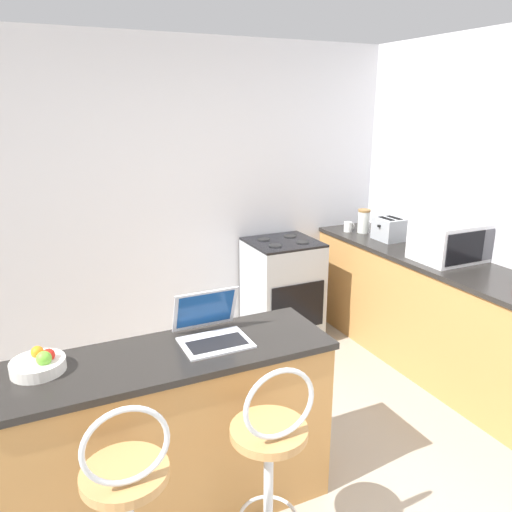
# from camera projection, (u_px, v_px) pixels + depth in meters

# --- Properties ---
(wall_back) EXTENTS (12.00, 0.06, 2.60)m
(wall_back) POSITION_uv_depth(u_px,v_px,m) (171.00, 201.00, 4.17)
(wall_back) COLOR silver
(wall_back) RESTS_ON ground_plane
(breakfast_bar) EXTENTS (1.63, 0.51, 0.93)m
(breakfast_bar) POSITION_uv_depth(u_px,v_px,m) (172.00, 436.00, 2.52)
(breakfast_bar) COLOR #B27C42
(breakfast_bar) RESTS_ON ground_plane
(counter_right) EXTENTS (0.59, 2.98, 0.93)m
(counter_right) POSITION_uv_depth(u_px,v_px,m) (452.00, 323.00, 3.81)
(counter_right) COLOR #B27C42
(counter_right) RESTS_ON ground_plane
(bar_stool_far) EXTENTS (0.40, 0.40, 1.07)m
(bar_stool_far) POSITION_uv_depth(u_px,v_px,m) (270.00, 473.00, 2.20)
(bar_stool_far) COLOR silver
(bar_stool_far) RESTS_ON ground_plane
(laptop) EXTENTS (0.34, 0.32, 0.25)m
(laptop) POSITION_uv_depth(u_px,v_px,m) (211.00, 328.00, 2.52)
(laptop) COLOR silver
(laptop) RESTS_ON breakfast_bar
(microwave) EXTENTS (0.51, 0.39, 0.29)m
(microwave) POSITION_uv_depth(u_px,v_px,m) (450.00, 241.00, 3.78)
(microwave) COLOR silver
(microwave) RESTS_ON counter_right
(toaster) EXTENTS (0.23, 0.25, 0.20)m
(toaster) POSITION_uv_depth(u_px,v_px,m) (389.00, 229.00, 4.36)
(toaster) COLOR #9EA3A8
(toaster) RESTS_ON counter_right
(stove_range) EXTENTS (0.59, 0.58, 0.94)m
(stove_range) POSITION_uv_depth(u_px,v_px,m) (282.00, 291.00, 4.48)
(stove_range) COLOR #9EA3A8
(stove_range) RESTS_ON ground_plane
(fruit_bowl) EXTENTS (0.24, 0.24, 0.11)m
(fruit_bowl) POSITION_uv_depth(u_px,v_px,m) (39.00, 364.00, 2.22)
(fruit_bowl) COLOR silver
(fruit_bowl) RESTS_ON breakfast_bar
(storage_jar) EXTENTS (0.11, 0.11, 0.22)m
(storage_jar) POSITION_uv_depth(u_px,v_px,m) (364.00, 221.00, 4.61)
(storage_jar) COLOR silver
(storage_jar) RESTS_ON counter_right
(mug_white) EXTENTS (0.09, 0.07, 0.09)m
(mug_white) POSITION_uv_depth(u_px,v_px,m) (348.00, 227.00, 4.67)
(mug_white) COLOR white
(mug_white) RESTS_ON counter_right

